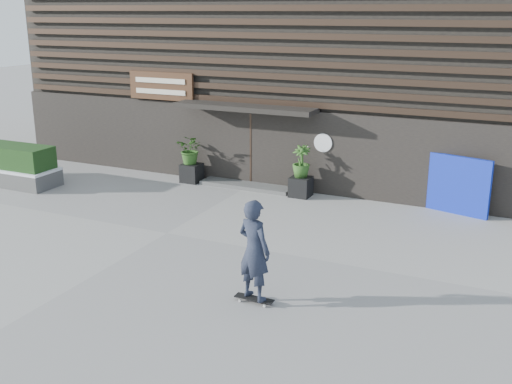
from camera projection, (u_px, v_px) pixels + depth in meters
The scene contains 12 objects.
ground at pixel (167, 233), 15.41m from camera, with size 80.00×80.00×0.00m, color #999791.
entrance_step at pixel (247, 185), 19.38m from camera, with size 3.00×0.80×0.12m, color #4C4D4A.
planter_pot_left at pixel (192, 173), 19.91m from camera, with size 0.60×0.60×0.60m, color black.
bamboo_left at pixel (191, 149), 19.69m from camera, with size 0.86×0.75×0.96m, color #2D591E.
planter_pot_right at pixel (301, 187), 18.36m from camera, with size 0.60×0.60×0.60m, color black.
bamboo_right at pixel (301, 161), 18.14m from camera, with size 0.54×0.54×0.96m, color #2D591E.
raised_bed at pixel (9, 175), 19.80m from camera, with size 3.50×1.20×0.50m, color #454543.
snow_layer at pixel (8, 167), 19.71m from camera, with size 3.50×1.20×0.08m, color white.
hedge at pixel (6, 155), 19.60m from camera, with size 3.30×1.00×0.70m, color #173513.
blue_tarp at pixel (459, 185), 16.66m from camera, with size 1.72×0.12×1.61m, color #0C1FA7.
building at pixel (309, 49), 22.90m from camera, with size 18.00×11.00×8.00m.
skateboarder at pixel (254, 250), 11.46m from camera, with size 0.83×0.67×2.07m.
Camera 1 is at (8.18, -12.14, 5.41)m, focal length 42.96 mm.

